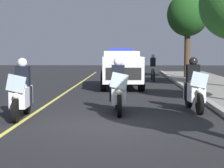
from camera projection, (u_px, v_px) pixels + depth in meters
The scene contains 8 objects.
ground_plane at pixel (109, 124), 10.12m from camera, with size 80.00×80.00×0.00m, color black.
lane_stripe_center at pixel (19, 123), 10.22m from camera, with size 48.00×0.12×0.01m, color #E0D14C.
police_motorcycle_lead_left at pixel (22, 94), 10.97m from camera, with size 2.14×0.61×1.72m.
police_motorcycle_lead_right at pixel (118, 90), 11.87m from camera, with size 2.14×0.61×1.72m.
police_motorcycle_trailing at pixel (194, 89), 12.27m from camera, with size 2.14×0.61×1.72m.
police_suv at pixel (121, 67), 19.74m from camera, with size 5.02×2.33×2.05m.
cyclist_background at pixel (153, 68), 24.29m from camera, with size 1.76×0.34×1.69m.
tree_behind_suv at pixel (188, 15), 26.07m from camera, with size 2.81×2.81×5.74m.
Camera 1 is at (9.97, 0.51, 1.93)m, focal length 61.68 mm.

